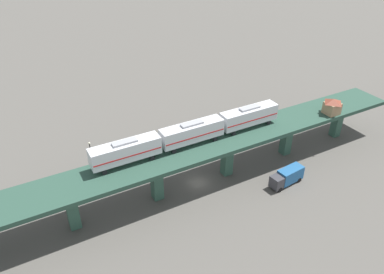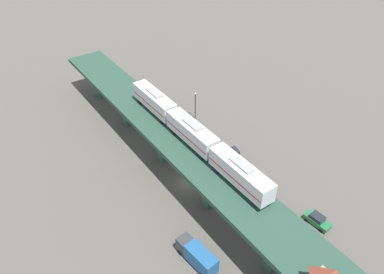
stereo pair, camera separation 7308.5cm
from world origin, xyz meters
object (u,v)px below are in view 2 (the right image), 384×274
subway_train (192,132)px  street_car_black (173,108)px  street_car_green (317,220)px  street_car_red (234,154)px  street_lamp (195,104)px  delivery_truck (197,255)px

subway_train → street_car_black: (-10.48, -20.93, -9.96)m
street_car_green → street_car_red: bearing=-92.1°
street_car_green → street_lamp: (-3.11, -36.40, 3.17)m
street_car_black → street_lamp: 6.84m
street_car_green → street_lamp: bearing=-94.9°
subway_train → street_car_green: size_ratio=8.37×
delivery_truck → street_lamp: (-23.22, -30.07, 2.35)m
street_car_green → street_lamp: size_ratio=0.64×
street_car_green → street_car_black: bearing=-91.1°
street_car_red → street_car_black: bearing=-90.1°
street_car_red → street_lamp: size_ratio=0.68×
subway_train → street_car_red: bearing=178.8°
street_car_green → street_car_black: 42.03m
street_car_black → street_lamp: (-2.28, 5.62, 3.17)m
street_car_green → subway_train: bearing=-65.4°
street_car_black → delivery_truck: size_ratio=0.62×
street_car_black → street_lamp: bearing=112.1°
delivery_truck → street_lamp: 38.06m
subway_train → street_lamp: subway_train is taller
street_car_green → delivery_truck: bearing=-17.5°
subway_train → street_car_green: (-9.64, 21.10, -9.96)m
subway_train → street_car_black: subway_train is taller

